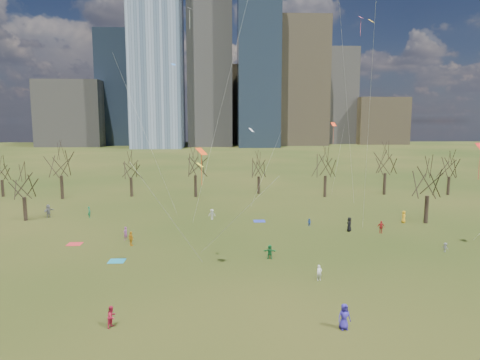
{
  "coord_description": "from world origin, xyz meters",
  "views": [
    {
      "loc": [
        -2.25,
        -38.53,
        14.0
      ],
      "look_at": [
        0.0,
        12.0,
        7.0
      ],
      "focal_mm": 32.0,
      "sensor_mm": 36.0,
      "label": 1
    }
  ],
  "objects_px": {
    "blanket_navy": "(259,221)",
    "person_2": "(112,317)",
    "blanket_teal": "(117,261)",
    "person_0": "(344,317)",
    "person_1": "(319,273)",
    "blanket_crimson": "(75,244)",
    "person_4": "(131,239)"
  },
  "relations": [
    {
      "from": "blanket_navy",
      "to": "person_0",
      "type": "xyz_separation_m",
      "value": [
        2.91,
        -31.66,
        0.88
      ]
    },
    {
      "from": "blanket_navy",
      "to": "person_2",
      "type": "height_order",
      "value": "person_2"
    },
    {
      "from": "blanket_navy",
      "to": "blanket_teal",
      "type": "bearing_deg",
      "value": -133.73
    },
    {
      "from": "person_2",
      "to": "person_1",
      "type": "bearing_deg",
      "value": -40.41
    },
    {
      "from": "person_1",
      "to": "blanket_navy",
      "type": "bearing_deg",
      "value": 79.31
    },
    {
      "from": "blanket_teal",
      "to": "person_2",
      "type": "distance_m",
      "value": 14.41
    },
    {
      "from": "person_4",
      "to": "person_1",
      "type": "bearing_deg",
      "value": -161.92
    },
    {
      "from": "person_0",
      "to": "person_2",
      "type": "xyz_separation_m",
      "value": [
        -15.77,
        0.98,
        -0.13
      ]
    },
    {
      "from": "blanket_navy",
      "to": "person_1",
      "type": "distance_m",
      "value": 22.93
    },
    {
      "from": "blanket_teal",
      "to": "blanket_crimson",
      "type": "height_order",
      "value": "same"
    },
    {
      "from": "blanket_teal",
      "to": "person_4",
      "type": "bearing_deg",
      "value": 86.32
    },
    {
      "from": "blanket_teal",
      "to": "person_1",
      "type": "relative_size",
      "value": 1.15
    },
    {
      "from": "blanket_crimson",
      "to": "person_0",
      "type": "relative_size",
      "value": 0.89
    },
    {
      "from": "blanket_navy",
      "to": "person_2",
      "type": "xyz_separation_m",
      "value": [
        -12.86,
        -30.68,
        0.75
      ]
    },
    {
      "from": "blanket_crimson",
      "to": "person_1",
      "type": "height_order",
      "value": "person_1"
    },
    {
      "from": "blanket_crimson",
      "to": "person_1",
      "type": "xyz_separation_m",
      "value": [
        25.45,
        -12.33,
        0.68
      ]
    },
    {
      "from": "person_4",
      "to": "person_0",
      "type": "bearing_deg",
      "value": -178.56
    },
    {
      "from": "blanket_navy",
      "to": "person_2",
      "type": "distance_m",
      "value": 33.28
    },
    {
      "from": "blanket_teal",
      "to": "person_0",
      "type": "bearing_deg",
      "value": -38.66
    },
    {
      "from": "person_1",
      "to": "blanket_teal",
      "type": "bearing_deg",
      "value": 143.52
    },
    {
      "from": "blanket_crimson",
      "to": "person_4",
      "type": "relative_size",
      "value": 0.96
    },
    {
      "from": "person_1",
      "to": "person_4",
      "type": "bearing_deg",
      "value": 129.88
    },
    {
      "from": "blanket_navy",
      "to": "person_1",
      "type": "bearing_deg",
      "value": -81.77
    },
    {
      "from": "person_0",
      "to": "person_4",
      "type": "height_order",
      "value": "person_0"
    },
    {
      "from": "person_0",
      "to": "person_2",
      "type": "relative_size",
      "value": 1.17
    },
    {
      "from": "person_1",
      "to": "person_2",
      "type": "height_order",
      "value": "person_2"
    },
    {
      "from": "person_0",
      "to": "person_1",
      "type": "distance_m",
      "value": 8.99
    },
    {
      "from": "person_1",
      "to": "person_2",
      "type": "bearing_deg",
      "value": -172.58
    },
    {
      "from": "blanket_crimson",
      "to": "person_0",
      "type": "height_order",
      "value": "person_0"
    },
    {
      "from": "blanket_navy",
      "to": "blanket_crimson",
      "type": "distance_m",
      "value": 24.47
    },
    {
      "from": "blanket_teal",
      "to": "blanket_crimson",
      "type": "xyz_separation_m",
      "value": [
        -6.27,
        6.26,
        0.0
      ]
    },
    {
      "from": "blanket_teal",
      "to": "person_2",
      "type": "relative_size",
      "value": 1.05
    }
  ]
}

